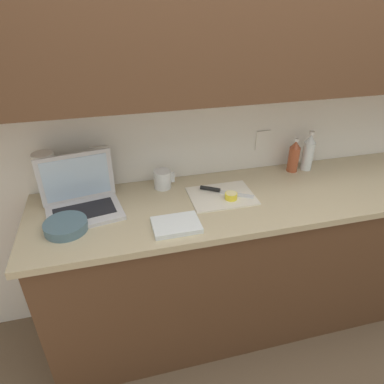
{
  "coord_description": "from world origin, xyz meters",
  "views": [
    {
      "loc": [
        -0.67,
        -1.44,
        1.87
      ],
      "look_at": [
        -0.3,
        -0.01,
        1.0
      ],
      "focal_mm": 32.0,
      "sensor_mm": 36.0,
      "label": 1
    }
  ],
  "objects_px": {
    "bowl_white": "(66,226)",
    "paper_towel_roll": "(48,178)",
    "laptop": "(81,198)",
    "bottle_oil_tall": "(294,156)",
    "cutting_board": "(222,196)",
    "bottle_green_soda": "(308,152)",
    "knife": "(217,190)",
    "measuring_cup": "(163,179)",
    "lemon_half_cut": "(231,196)"
  },
  "relations": [
    {
      "from": "bowl_white",
      "to": "paper_towel_roll",
      "type": "height_order",
      "value": "paper_towel_roll"
    },
    {
      "from": "laptop",
      "to": "bottle_oil_tall",
      "type": "distance_m",
      "value": 1.23
    },
    {
      "from": "cutting_board",
      "to": "bottle_oil_tall",
      "type": "bearing_deg",
      "value": 19.79
    },
    {
      "from": "bottle_green_soda",
      "to": "bottle_oil_tall",
      "type": "distance_m",
      "value": 0.09
    },
    {
      "from": "bottle_oil_tall",
      "to": "laptop",
      "type": "bearing_deg",
      "value": -174.03
    },
    {
      "from": "knife",
      "to": "bottle_green_soda",
      "type": "height_order",
      "value": "bottle_green_soda"
    },
    {
      "from": "cutting_board",
      "to": "measuring_cup",
      "type": "height_order",
      "value": "measuring_cup"
    },
    {
      "from": "cutting_board",
      "to": "paper_towel_roll",
      "type": "bearing_deg",
      "value": 167.77
    },
    {
      "from": "lemon_half_cut",
      "to": "paper_towel_roll",
      "type": "distance_m",
      "value": 0.94
    },
    {
      "from": "cutting_board",
      "to": "paper_towel_roll",
      "type": "xyz_separation_m",
      "value": [
        -0.87,
        0.19,
        0.13
      ]
    },
    {
      "from": "lemon_half_cut",
      "to": "laptop",
      "type": "bearing_deg",
      "value": 172.32
    },
    {
      "from": "bowl_white",
      "to": "bottle_oil_tall",
      "type": "bearing_deg",
      "value": 12.6
    },
    {
      "from": "lemon_half_cut",
      "to": "knife",
      "type": "bearing_deg",
      "value": 118.02
    },
    {
      "from": "knife",
      "to": "bowl_white",
      "type": "distance_m",
      "value": 0.79
    },
    {
      "from": "lemon_half_cut",
      "to": "bottle_green_soda",
      "type": "xyz_separation_m",
      "value": [
        0.57,
        0.23,
        0.09
      ]
    },
    {
      "from": "knife",
      "to": "bottle_green_soda",
      "type": "bearing_deg",
      "value": 44.87
    },
    {
      "from": "lemon_half_cut",
      "to": "paper_towel_roll",
      "type": "relative_size",
      "value": 0.24
    },
    {
      "from": "bottle_green_soda",
      "to": "bottle_oil_tall",
      "type": "xyz_separation_m",
      "value": [
        -0.09,
        0.0,
        -0.02
      ]
    },
    {
      "from": "knife",
      "to": "bottle_oil_tall",
      "type": "bearing_deg",
      "value": 47.07
    },
    {
      "from": "laptop",
      "to": "measuring_cup",
      "type": "bearing_deg",
      "value": 5.94
    },
    {
      "from": "lemon_half_cut",
      "to": "bowl_white",
      "type": "height_order",
      "value": "bowl_white"
    },
    {
      "from": "measuring_cup",
      "to": "paper_towel_roll",
      "type": "relative_size",
      "value": 0.43
    },
    {
      "from": "bottle_green_soda",
      "to": "measuring_cup",
      "type": "relative_size",
      "value": 2.12
    },
    {
      "from": "knife",
      "to": "bottle_green_soda",
      "type": "xyz_separation_m",
      "value": [
        0.62,
        0.14,
        0.09
      ]
    },
    {
      "from": "cutting_board",
      "to": "paper_towel_roll",
      "type": "relative_size",
      "value": 1.28
    },
    {
      "from": "paper_towel_roll",
      "to": "bottle_oil_tall",
      "type": "bearing_deg",
      "value": -0.17
    },
    {
      "from": "cutting_board",
      "to": "lemon_half_cut",
      "type": "bearing_deg",
      "value": -51.63
    },
    {
      "from": "lemon_half_cut",
      "to": "bottle_oil_tall",
      "type": "xyz_separation_m",
      "value": [
        0.48,
        0.23,
        0.07
      ]
    },
    {
      "from": "bottle_oil_tall",
      "to": "paper_towel_roll",
      "type": "relative_size",
      "value": 0.79
    },
    {
      "from": "laptop",
      "to": "knife",
      "type": "bearing_deg",
      "value": -10.83
    },
    {
      "from": "knife",
      "to": "paper_towel_roll",
      "type": "xyz_separation_m",
      "value": [
        -0.86,
        0.15,
        0.12
      ]
    },
    {
      "from": "bottle_green_soda",
      "to": "paper_towel_roll",
      "type": "xyz_separation_m",
      "value": [
        -1.48,
        0.0,
        0.02
      ]
    },
    {
      "from": "lemon_half_cut",
      "to": "paper_towel_roll",
      "type": "bearing_deg",
      "value": 165.54
    },
    {
      "from": "measuring_cup",
      "to": "cutting_board",
      "type": "bearing_deg",
      "value": -31.68
    },
    {
      "from": "measuring_cup",
      "to": "paper_towel_roll",
      "type": "xyz_separation_m",
      "value": [
        -0.58,
        0.01,
        0.08
      ]
    },
    {
      "from": "knife",
      "to": "laptop",
      "type": "bearing_deg",
      "value": -149.1
    },
    {
      "from": "bottle_green_soda",
      "to": "bowl_white",
      "type": "height_order",
      "value": "bottle_green_soda"
    },
    {
      "from": "cutting_board",
      "to": "knife",
      "type": "relative_size",
      "value": 1.29
    },
    {
      "from": "paper_towel_roll",
      "to": "measuring_cup",
      "type": "bearing_deg",
      "value": -1.18
    },
    {
      "from": "knife",
      "to": "measuring_cup",
      "type": "distance_m",
      "value": 0.31
    },
    {
      "from": "measuring_cup",
      "to": "knife",
      "type": "bearing_deg",
      "value": -25.91
    },
    {
      "from": "measuring_cup",
      "to": "bowl_white",
      "type": "height_order",
      "value": "measuring_cup"
    },
    {
      "from": "knife",
      "to": "lemon_half_cut",
      "type": "height_order",
      "value": "lemon_half_cut"
    },
    {
      "from": "bowl_white",
      "to": "paper_towel_roll",
      "type": "distance_m",
      "value": 0.33
    },
    {
      "from": "bottle_green_soda",
      "to": "bottle_oil_tall",
      "type": "bearing_deg",
      "value": 180.0
    },
    {
      "from": "laptop",
      "to": "knife",
      "type": "distance_m",
      "value": 0.71
    },
    {
      "from": "lemon_half_cut",
      "to": "bottle_oil_tall",
      "type": "height_order",
      "value": "bottle_oil_tall"
    },
    {
      "from": "bottle_green_soda",
      "to": "measuring_cup",
      "type": "xyz_separation_m",
      "value": [
        -0.89,
        -0.01,
        -0.06
      ]
    },
    {
      "from": "laptop",
      "to": "cutting_board",
      "type": "distance_m",
      "value": 0.72
    },
    {
      "from": "knife",
      "to": "measuring_cup",
      "type": "height_order",
      "value": "measuring_cup"
    }
  ]
}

